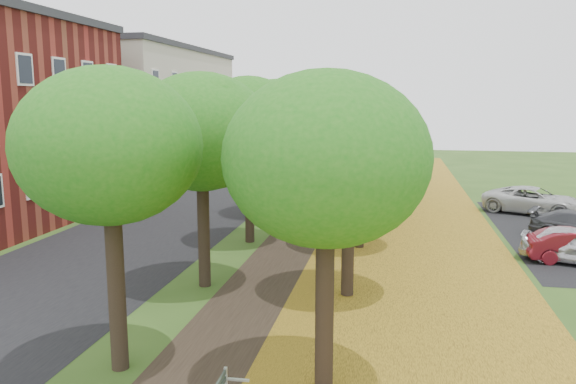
% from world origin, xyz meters
% --- Properties ---
extents(ground, '(120.00, 120.00, 0.00)m').
position_xyz_m(ground, '(0.00, 0.00, 0.00)').
color(ground, '#2D4C19').
rests_on(ground, ground).
extents(street_asphalt, '(8.00, 70.00, 0.01)m').
position_xyz_m(street_asphalt, '(-7.50, 15.00, 0.00)').
color(street_asphalt, black).
rests_on(street_asphalt, ground).
extents(footpath, '(3.20, 70.00, 0.01)m').
position_xyz_m(footpath, '(0.00, 15.00, 0.00)').
color(footpath, black).
rests_on(footpath, ground).
extents(leaf_verge, '(7.50, 70.00, 0.01)m').
position_xyz_m(leaf_verge, '(5.00, 15.00, 0.01)').
color(leaf_verge, '#B88D21').
rests_on(leaf_verge, ground).
extents(tree_row_west, '(4.35, 34.35, 6.88)m').
position_xyz_m(tree_row_west, '(-2.20, 15.00, 5.00)').
color(tree_row_west, black).
rests_on(tree_row_west, ground).
extents(tree_row_east, '(4.35, 34.35, 6.88)m').
position_xyz_m(tree_row_east, '(2.60, 15.00, 5.00)').
color(tree_row_east, black).
rests_on(tree_row_east, ground).
extents(building_cream, '(10.30, 20.30, 10.40)m').
position_xyz_m(building_cream, '(-17.00, 33.00, 5.21)').
color(building_cream, beige).
rests_on(building_cream, ground).
extents(car_white, '(5.79, 4.37, 1.46)m').
position_xyz_m(car_white, '(11.55, 20.90, 0.73)').
color(car_white, silver).
rests_on(car_white, ground).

